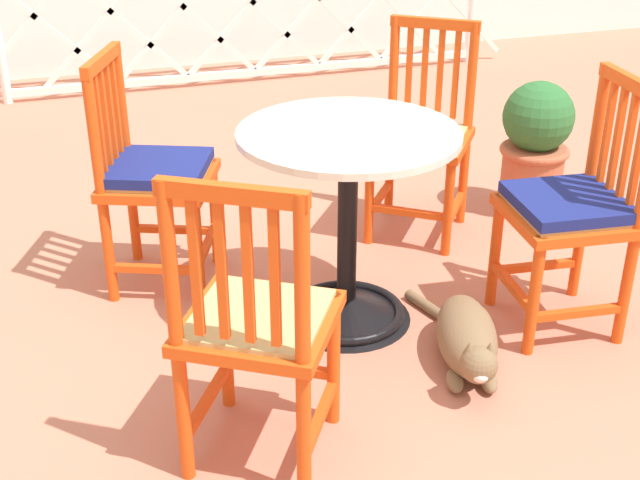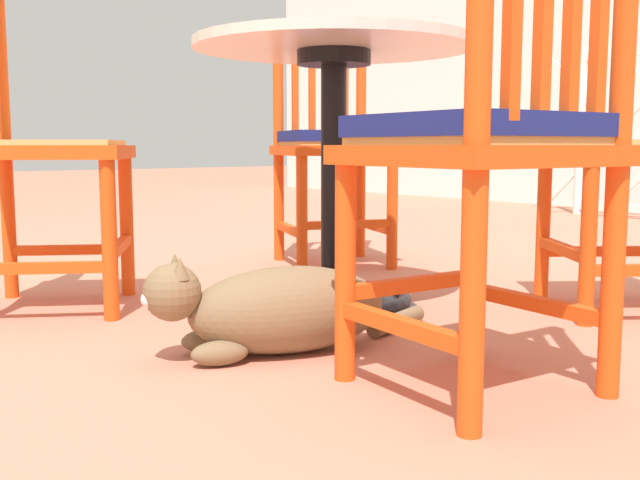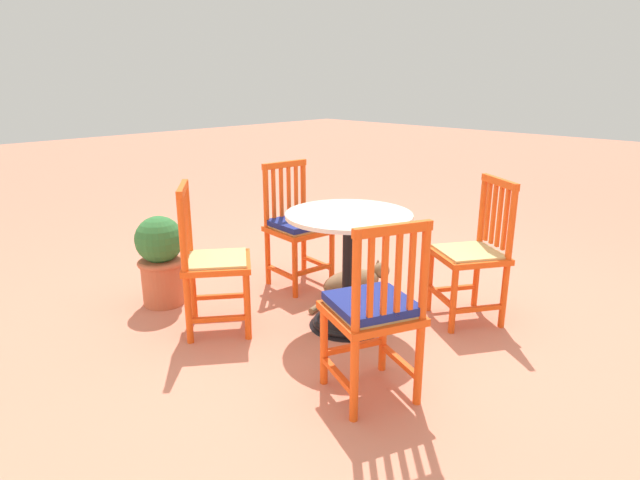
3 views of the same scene
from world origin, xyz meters
TOP-DOWN VIEW (x-y plane):
  - ground_plane at (0.00, 0.00)m, footprint 24.00×24.00m
  - cafe_table at (0.12, 0.24)m, footprint 0.76×0.76m
  - orange_chair_by_planter at (0.67, 0.84)m, footprint 0.56×0.56m
  - orange_chair_tucked_in at (-0.49, 0.74)m, footprint 0.52×0.52m
  - orange_chair_facing_out at (-0.37, -0.39)m, footprint 0.55×0.55m
  - orange_chair_near_fence at (0.85, -0.03)m, footprint 0.44×0.44m
  - tabby_cat at (0.40, -0.18)m, footprint 0.33×0.74m

SIDE VIEW (x-z plane):
  - ground_plane at x=0.00m, z-range 0.00..0.00m
  - tabby_cat at x=0.40m, z-range -0.02..0.21m
  - cafe_table at x=0.12m, z-range -0.08..0.65m
  - orange_chair_by_planter at x=0.67m, z-range -0.02..0.89m
  - orange_chair_facing_out at x=-0.37m, z-range -0.02..0.89m
  - orange_chair_tucked_in at x=-0.49m, z-range -0.01..0.90m
  - orange_chair_near_fence at x=0.85m, z-range -0.01..0.90m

